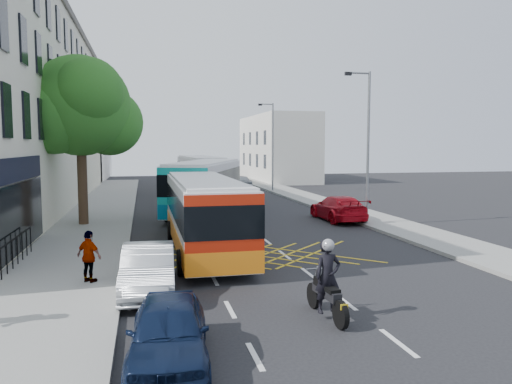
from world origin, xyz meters
TOP-DOWN VIEW (x-y plane):
  - ground at (0.00, 0.00)m, footprint 120.00×120.00m
  - pavement_left at (-8.50, 15.00)m, footprint 5.00×70.00m
  - pavement_right at (7.50, 15.00)m, footprint 3.00×70.00m
  - terrace_main at (-14.00, 24.49)m, footprint 8.30×45.00m
  - terrace_far at (-14.00, 55.00)m, footprint 8.00×20.00m
  - building_right at (11.00, 48.00)m, footprint 6.00×18.00m
  - street_tree at (-8.51, 14.97)m, footprint 6.30×5.70m
  - lamp_near at (6.20, 12.00)m, footprint 1.45×0.15m
  - lamp_far at (6.20, 32.00)m, footprint 1.45×0.15m
  - railings at (-9.70, 5.30)m, footprint 0.08×5.60m
  - bus_near at (-2.99, 7.35)m, footprint 2.67×10.61m
  - bus_mid at (-1.51, 18.98)m, footprint 6.40×12.02m
  - bus_far at (-0.48, 31.25)m, footprint 3.31×12.01m
  - motorbike at (-0.96, -1.17)m, footprint 0.71×2.26m
  - parked_car_blue at (-4.92, -2.94)m, footprint 1.82×3.92m
  - parked_car_silver at (-5.27, 2.01)m, footprint 1.63×4.27m
  - red_hatchback at (5.50, 14.07)m, footprint 2.03×4.98m
  - distant_car_grey at (-0.40, 41.52)m, footprint 2.73×5.49m
  - distant_car_silver at (3.89, 35.89)m, footprint 2.15×4.33m
  - distant_car_dark at (2.55, 44.87)m, footprint 1.54×3.85m
  - pedestrian_far at (-7.00, 3.02)m, footprint 0.96×0.89m

SIDE VIEW (x-z plane):
  - ground at x=0.00m, z-range 0.00..0.00m
  - pavement_left at x=-8.50m, z-range 0.00..0.15m
  - pavement_right at x=7.50m, z-range 0.00..0.15m
  - distant_car_dark at x=2.55m, z-range 0.00..1.24m
  - parked_car_blue at x=-4.92m, z-range 0.00..1.30m
  - parked_car_silver at x=-5.27m, z-range 0.00..1.39m
  - distant_car_silver at x=3.89m, z-range 0.00..1.42m
  - railings at x=-9.70m, z-range 0.15..1.29m
  - red_hatchback at x=5.50m, z-range 0.00..1.45m
  - distant_car_grey at x=-0.40m, z-range 0.00..1.49m
  - motorbike at x=-0.96m, z-range -0.06..1.94m
  - pedestrian_far at x=-7.00m, z-range 0.15..1.73m
  - bus_near at x=-2.99m, z-range 0.08..3.06m
  - bus_mid at x=-1.51m, z-range 0.09..3.40m
  - bus_far at x=-0.48m, z-range 0.09..3.44m
  - building_right at x=11.00m, z-range 0.00..8.00m
  - lamp_near at x=6.20m, z-range 0.62..8.62m
  - lamp_far at x=6.20m, z-range 0.62..8.62m
  - terrace_far at x=-14.00m, z-range 0.00..10.00m
  - street_tree at x=-8.51m, z-range 1.89..10.69m
  - terrace_main at x=-14.00m, z-range 0.01..13.51m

